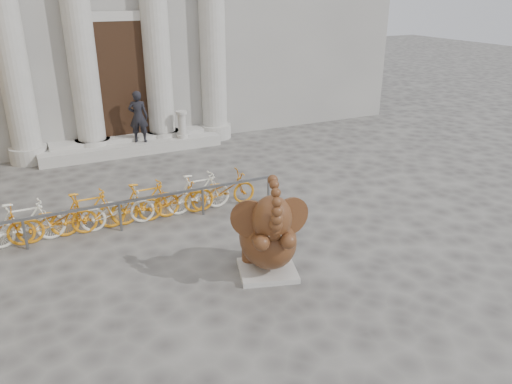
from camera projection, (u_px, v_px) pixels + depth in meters
name	position (u px, v px, depth m)	size (l,w,h in m)	color
ground	(249.00, 292.00, 9.18)	(80.00, 80.00, 0.00)	#474442
entrance_steps	(132.00, 147.00, 16.93)	(6.00, 1.20, 0.36)	#A8A59E
elephant_statue	(268.00, 238.00, 9.46)	(1.44, 1.73, 2.18)	#A8A59E
bike_rack	(117.00, 207.00, 11.51)	(8.00, 0.53, 1.00)	slate
pedestrian	(138.00, 117.00, 16.51)	(0.63, 0.41, 1.73)	black
balustrade_post	(182.00, 126.00, 17.14)	(0.38, 0.38, 0.93)	#A8A59E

